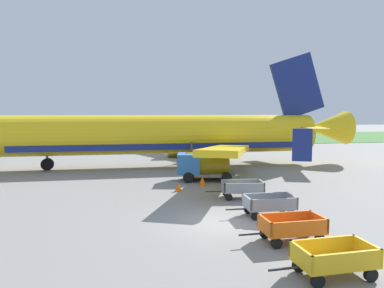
# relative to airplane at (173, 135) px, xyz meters

# --- Properties ---
(ground_plane) EXTENTS (220.00, 220.00, 0.00)m
(ground_plane) POSITION_rel_airplane_xyz_m (-0.00, -17.56, -3.05)
(ground_plane) COLOR gray
(grass_strip) EXTENTS (220.00, 28.00, 0.06)m
(grass_strip) POSITION_rel_airplane_xyz_m (-0.00, 34.01, -3.02)
(grass_strip) COLOR #477A38
(grass_strip) RESTS_ON ground
(airplane) EXTENTS (37.51, 30.30, 11.34)m
(airplane) POSITION_rel_airplane_xyz_m (0.00, 0.00, 0.00)
(airplane) COLOR yellow
(airplane) RESTS_ON ground
(baggage_cart_nearest) EXTENTS (3.58, 1.51, 1.07)m
(baggage_cart_nearest) POSITION_rel_airplane_xyz_m (2.41, -23.60, -2.45)
(baggage_cart_nearest) COLOR gold
(baggage_cart_nearest) RESTS_ON ground
(baggage_cart_second_in_row) EXTENTS (3.57, 1.47, 1.07)m
(baggage_cart_second_in_row) POSITION_rel_airplane_xyz_m (2.45, -20.48, -2.45)
(baggage_cart_second_in_row) COLOR orange
(baggage_cart_second_in_row) RESTS_ON ground
(baggage_cart_third_in_row) EXTENTS (3.56, 1.43, 1.07)m
(baggage_cart_third_in_row) POSITION_rel_airplane_xyz_m (2.93, -16.95, -2.45)
(baggage_cart_third_in_row) COLOR gray
(baggage_cart_third_in_row) RESTS_ON ground
(baggage_cart_fourth_in_row) EXTENTS (3.61, 1.69, 1.07)m
(baggage_cart_fourth_in_row) POSITION_rel_airplane_xyz_m (2.74, -13.12, -2.45)
(baggage_cart_fourth_in_row) COLOR gray
(baggage_cart_fourth_in_row) RESTS_ON ground
(service_truck_beside_carts) EXTENTS (4.66, 2.72, 2.10)m
(service_truck_beside_carts) POSITION_rel_airplane_xyz_m (0.89, -7.09, -1.95)
(service_truck_beside_carts) COLOR slate
(service_truck_beside_carts) RESTS_ON ground
(traffic_cone_near_plane) EXTENTS (0.46, 0.46, 0.60)m
(traffic_cone_near_plane) POSITION_rel_airplane_xyz_m (-0.89, -10.51, -2.75)
(traffic_cone_near_plane) COLOR orange
(traffic_cone_near_plane) RESTS_ON ground
(traffic_cone_mid_apron) EXTENTS (0.53, 0.53, 0.70)m
(traffic_cone_mid_apron) POSITION_rel_airplane_xyz_m (1.04, -9.19, -2.70)
(traffic_cone_mid_apron) COLOR orange
(traffic_cone_mid_apron) RESTS_ON ground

